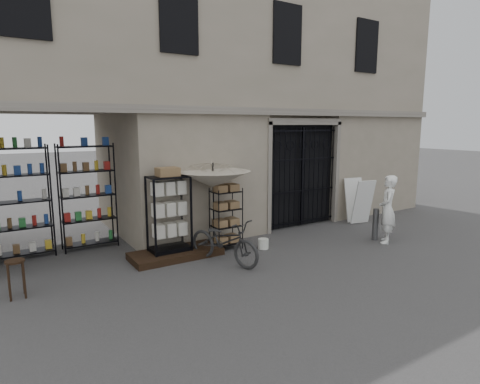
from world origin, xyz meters
TOP-DOWN VIEW (x-y plane):
  - ground at (0.00, 0.00)m, footprint 80.00×80.00m
  - main_building at (0.00, 4.00)m, footprint 14.00×4.00m
  - shop_recess at (-4.50, 2.80)m, footprint 3.00×1.70m
  - shop_shelving at (-4.55, 3.30)m, footprint 2.70×0.50m
  - iron_gate at (1.75, 2.28)m, footprint 2.50×0.21m
  - step_platform at (-2.40, 1.55)m, footprint 2.00×0.90m
  - display_cabinet at (-2.51, 1.61)m, footprint 0.95×0.73m
  - wire_rack at (-1.13, 1.50)m, footprint 0.76×0.65m
  - market_umbrella at (-1.41, 1.60)m, footprint 1.90×1.92m
  - white_bucket at (-0.39, 1.00)m, footprint 0.25×0.25m
  - bicycle at (-1.68, 0.65)m, footprint 0.92×1.12m
  - wooden_stool at (-5.54, 1.03)m, footprint 0.39×0.39m
  - steel_bollard at (2.46, 0.07)m, footprint 0.18×0.18m
  - shopkeeper at (2.50, -0.22)m, footprint 1.56×1.70m
  - easel_sign at (3.47, 1.52)m, footprint 0.74×0.82m

SIDE VIEW (x-z plane):
  - ground at x=0.00m, z-range 0.00..0.00m
  - bicycle at x=-1.68m, z-range -0.92..0.92m
  - shopkeeper at x=2.50m, z-range -0.20..0.20m
  - step_platform at x=-2.40m, z-range 0.00..0.15m
  - white_bucket at x=-0.39m, z-range 0.00..0.24m
  - wooden_stool at x=-5.54m, z-range 0.02..0.68m
  - steel_bollard at x=2.46m, z-range 0.00..0.82m
  - easel_sign at x=3.47m, z-range 0.02..1.33m
  - wire_rack at x=-1.13m, z-range -0.02..1.45m
  - display_cabinet at x=-2.51m, z-range 0.00..1.81m
  - shop_shelving at x=-4.55m, z-range 0.00..2.50m
  - iron_gate at x=1.75m, z-range 0.00..3.00m
  - shop_recess at x=-4.50m, z-range 0.00..3.00m
  - market_umbrella at x=-1.41m, z-range 0.54..3.01m
  - main_building at x=0.00m, z-range 0.00..9.00m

